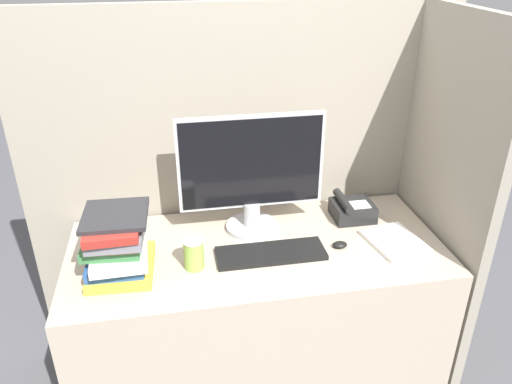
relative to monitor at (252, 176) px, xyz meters
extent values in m
cube|color=gray|center=(-0.01, 0.22, -0.18)|extent=(1.93, 0.04, 1.68)
cube|color=gray|center=(0.80, -0.12, -0.18)|extent=(0.04, 0.74, 1.68)
cube|color=tan|center=(-0.01, -0.15, -0.64)|extent=(1.53, 0.68, 0.77)
cylinder|color=#B7B7BC|center=(0.00, 0.00, -0.24)|extent=(0.22, 0.22, 0.02)
cylinder|color=#B7B7BC|center=(0.00, 0.00, -0.18)|extent=(0.07, 0.07, 0.10)
cube|color=#B7B7BC|center=(0.00, 0.00, 0.06)|extent=(0.61, 0.02, 0.40)
cube|color=black|center=(0.00, -0.01, 0.06)|extent=(0.58, 0.01, 0.38)
cube|color=black|center=(0.04, -0.22, -0.24)|extent=(0.43, 0.15, 0.02)
ellipsoid|color=black|center=(0.33, -0.22, -0.24)|extent=(0.06, 0.04, 0.02)
cylinder|color=#8CB247|center=(-0.27, -0.25, -0.19)|extent=(0.08, 0.08, 0.12)
cylinder|color=white|center=(-0.27, -0.25, -0.13)|extent=(0.08, 0.08, 0.01)
cube|color=gold|center=(-0.54, -0.22, -0.24)|extent=(0.25, 0.30, 0.03)
cube|color=#264C8C|center=(-0.55, -0.22, -0.20)|extent=(0.21, 0.24, 0.04)
cube|color=silver|center=(-0.54, -0.22, -0.16)|extent=(0.21, 0.30, 0.04)
cube|color=#38723F|center=(-0.55, -0.20, -0.12)|extent=(0.23, 0.27, 0.03)
cube|color=olive|center=(-0.54, -0.20, -0.10)|extent=(0.20, 0.28, 0.02)
cube|color=slate|center=(-0.54, -0.22, -0.07)|extent=(0.21, 0.29, 0.04)
cube|color=maroon|center=(-0.55, -0.22, -0.03)|extent=(0.19, 0.30, 0.03)
cube|color=#262628|center=(-0.54, -0.22, -0.01)|extent=(0.24, 0.24, 0.02)
cube|color=black|center=(0.46, 0.01, -0.22)|extent=(0.18, 0.16, 0.07)
cube|color=white|center=(0.48, -0.01, -0.18)|extent=(0.08, 0.07, 0.00)
cylinder|color=black|center=(0.41, 0.01, -0.16)|extent=(0.04, 0.18, 0.04)
cube|color=white|center=(0.56, -0.23, -0.24)|extent=(0.24, 0.27, 0.02)
camera|label=1|loc=(-0.32, -1.84, 0.88)|focal=35.00mm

